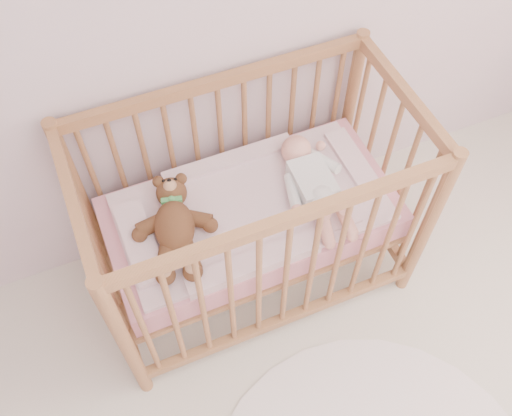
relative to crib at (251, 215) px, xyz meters
name	(u,v)px	position (x,y,z in m)	size (l,w,h in m)	color
crib	(251,215)	(0.00, 0.00, 0.00)	(1.36, 0.76, 1.00)	#AF754A
mattress	(252,217)	(0.00, 0.00, -0.01)	(1.22, 0.62, 0.13)	pink
blanket	(251,207)	(0.00, 0.00, 0.06)	(1.10, 0.58, 0.06)	#F9ACB9
baby	(312,180)	(0.27, -0.02, 0.14)	(0.28, 0.59, 0.14)	white
teddy_bear	(174,226)	(-0.34, -0.02, 0.15)	(0.36, 0.51, 0.14)	brown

